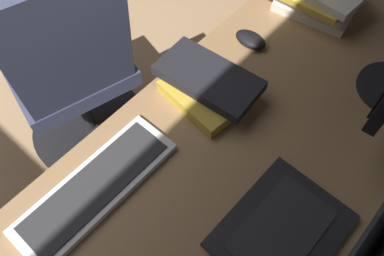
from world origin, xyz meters
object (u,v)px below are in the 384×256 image
object	(u,v)px
keyboard_main	(96,187)
office_chair	(75,81)
laptop_leftmost	(309,243)
mouse_main	(251,40)
book_stack_near	(208,85)

from	to	relation	value
keyboard_main	office_chair	world-z (taller)	office_chair
laptop_leftmost	office_chair	world-z (taller)	office_chair
keyboard_main	office_chair	xyz separation A→B (m)	(-0.29, -0.54, -0.28)
keyboard_main	mouse_main	size ratio (longest dim) A/B	4.05
mouse_main	book_stack_near	world-z (taller)	book_stack_near
keyboard_main	book_stack_near	bearing A→B (deg)	177.79
laptop_leftmost	mouse_main	distance (m)	0.64
mouse_main	office_chair	world-z (taller)	office_chair
laptop_leftmost	keyboard_main	bearing A→B (deg)	-66.46
keyboard_main	office_chair	size ratio (longest dim) A/B	0.43
keyboard_main	office_chair	distance (m)	0.67
keyboard_main	mouse_main	xyz separation A→B (m)	(-0.64, -0.01, 0.01)
laptop_leftmost	keyboard_main	xyz separation A→B (m)	(0.20, -0.45, -0.04)
office_chair	laptop_leftmost	bearing A→B (deg)	84.91
book_stack_near	mouse_main	bearing A→B (deg)	-174.57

